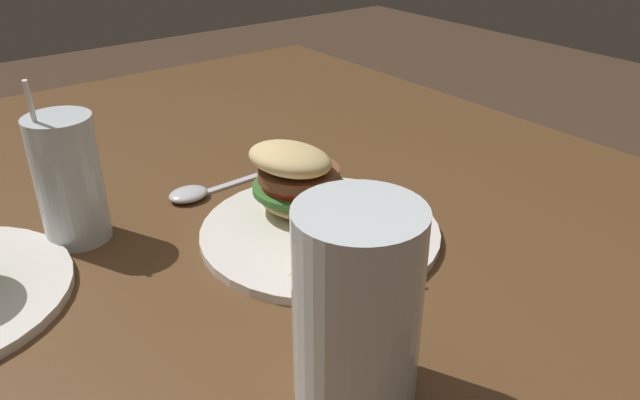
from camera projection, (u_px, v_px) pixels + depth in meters
name	position (u px, v px, depth m)	size (l,w,h in m)	color
dining_table	(131.00, 332.00, 0.65)	(1.32, 1.38, 0.75)	brown
meal_plate_near	(311.00, 206.00, 0.69)	(0.26, 0.26, 0.10)	white
beer_glass	(357.00, 313.00, 0.45)	(0.09, 0.09, 0.16)	silver
juice_glass	(70.00, 184.00, 0.65)	(0.07, 0.07, 0.18)	silver
spoon	(195.00, 193.00, 0.76)	(0.04, 0.16, 0.01)	silver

